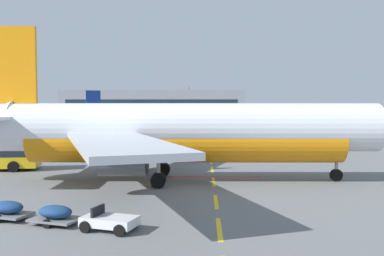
# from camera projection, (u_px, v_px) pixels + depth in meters

# --- Properties ---
(apron_paint_markings) EXTENTS (8.00, 97.13, 0.01)m
(apron_paint_markings) POSITION_uv_depth(u_px,v_px,m) (211.00, 156.00, 50.66)
(apron_paint_markings) COLOR yellow
(apron_paint_markings) RESTS_ON ground
(airliner_foreground) EXTENTS (34.73, 34.62, 12.20)m
(airliner_foreground) POSITION_uv_depth(u_px,v_px,m) (179.00, 132.00, 33.61)
(airliner_foreground) COLOR silver
(airliner_foreground) RESTS_ON ground
(airliner_mid_left) EXTENTS (27.91, 29.06, 10.45)m
(airliner_mid_left) POSITION_uv_depth(u_px,v_px,m) (356.00, 117.00, 105.86)
(airliner_mid_left) COLOR white
(airliner_mid_left) RESTS_ON ground
(airliner_far_center) EXTENTS (26.80, 25.38, 9.85)m
(airliner_far_center) POSITION_uv_depth(u_px,v_px,m) (47.00, 118.00, 98.97)
(airliner_far_center) COLOR silver
(airliner_far_center) RESTS_ON ground
(baggage_train) EXTENTS (11.51, 4.88, 1.14)m
(baggage_train) POSITION_uv_depth(u_px,v_px,m) (31.00, 212.00, 21.82)
(baggage_train) COLOR silver
(baggage_train) RESTS_ON ground
(terminal_satellite) EXTENTS (61.38, 20.27, 12.91)m
(terminal_satellite) POSITION_uv_depth(u_px,v_px,m) (155.00, 107.00, 149.06)
(terminal_satellite) COLOR gray
(terminal_satellite) RESTS_ON ground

